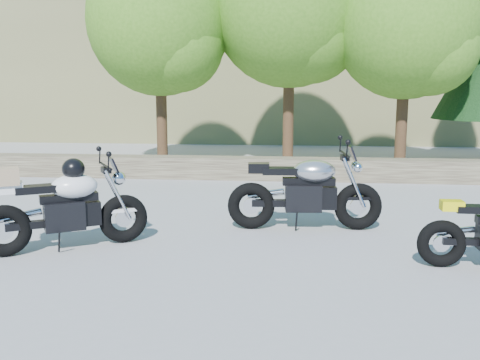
% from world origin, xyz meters
% --- Properties ---
extents(ground, '(90.00, 90.00, 0.00)m').
position_xyz_m(ground, '(0.00, 0.00, 0.00)').
color(ground, gray).
rests_on(ground, ground).
extents(stone_wall, '(22.00, 0.55, 0.50)m').
position_xyz_m(stone_wall, '(0.00, 5.50, 0.25)').
color(stone_wall, '#443A2D').
rests_on(stone_wall, ground).
extents(tree_decid_left, '(3.67, 3.67, 5.62)m').
position_xyz_m(tree_decid_left, '(-2.39, 7.14, 3.63)').
color(tree_decid_left, '#382314').
rests_on(tree_decid_left, ground).
extents(tree_decid_mid, '(4.08, 4.08, 6.24)m').
position_xyz_m(tree_decid_mid, '(0.91, 7.54, 4.04)').
color(tree_decid_mid, '#382314').
rests_on(tree_decid_mid, ground).
extents(tree_decid_right, '(3.54, 3.54, 5.41)m').
position_xyz_m(tree_decid_right, '(3.71, 6.94, 3.50)').
color(tree_decid_right, '#382314').
rests_on(tree_decid_right, ground).
extents(silver_bike, '(2.28, 0.72, 1.14)m').
position_xyz_m(silver_bike, '(1.15, 1.16, 0.56)').
color(silver_bike, black).
rests_on(silver_bike, ground).
extents(white_bike, '(1.91, 1.24, 1.18)m').
position_xyz_m(white_bike, '(-1.94, -0.16, 0.58)').
color(white_bike, black).
rests_on(white_bike, ground).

